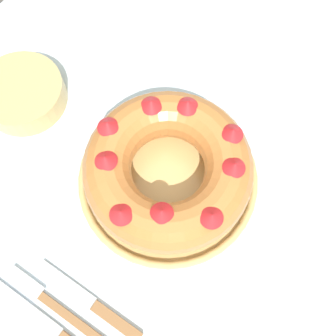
# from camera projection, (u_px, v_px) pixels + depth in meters

# --- Properties ---
(ground_plane) EXTENTS (8.00, 8.00, 0.00)m
(ground_plane) POSITION_uv_depth(u_px,v_px,m) (169.00, 255.00, 1.33)
(ground_plane) COLOR #4C4742
(dining_table) EXTENTS (1.39, 0.99, 0.73)m
(dining_table) POSITION_uv_depth(u_px,v_px,m) (170.00, 202.00, 0.72)
(dining_table) COLOR silver
(dining_table) RESTS_ON ground_plane
(serving_dish) EXTENTS (0.29, 0.29, 0.02)m
(serving_dish) POSITION_uv_depth(u_px,v_px,m) (168.00, 179.00, 0.64)
(serving_dish) COLOR tan
(serving_dish) RESTS_ON dining_table
(bundt_cake) EXTENTS (0.26, 0.26, 0.09)m
(bundt_cake) POSITION_uv_depth(u_px,v_px,m) (168.00, 168.00, 0.59)
(bundt_cake) COLOR #C67538
(bundt_cake) RESTS_ON serving_dish
(fork) EXTENTS (0.02, 0.21, 0.01)m
(fork) POSITION_uv_depth(u_px,v_px,m) (56.00, 307.00, 0.57)
(fork) COLOR #936038
(fork) RESTS_ON dining_table
(cake_knife) EXTENTS (0.02, 0.18, 0.01)m
(cake_knife) POSITION_uv_depth(u_px,v_px,m) (95.00, 306.00, 0.57)
(cake_knife) COLOR #936038
(cake_knife) RESTS_ON dining_table
(side_bowl) EXTENTS (0.15, 0.15, 0.04)m
(side_bowl) POSITION_uv_depth(u_px,v_px,m) (23.00, 94.00, 0.68)
(side_bowl) COLOR tan
(side_bowl) RESTS_ON dining_table
(napkin) EXTENTS (0.17, 0.12, 0.00)m
(napkin) POSITION_uv_depth(u_px,v_px,m) (256.00, 65.00, 0.73)
(napkin) COLOR white
(napkin) RESTS_ON dining_table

